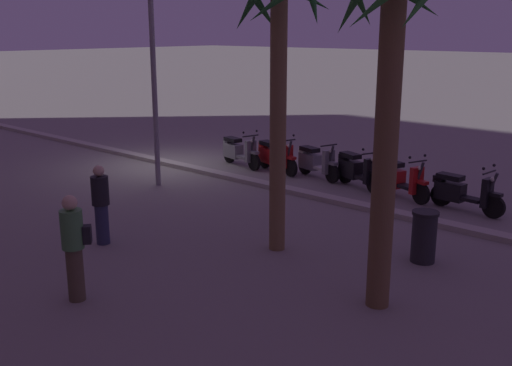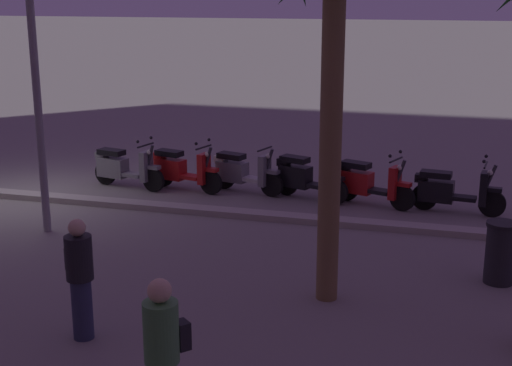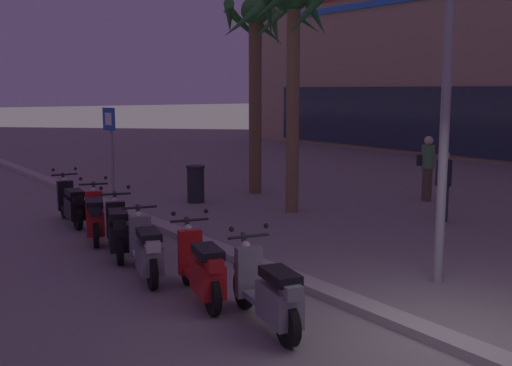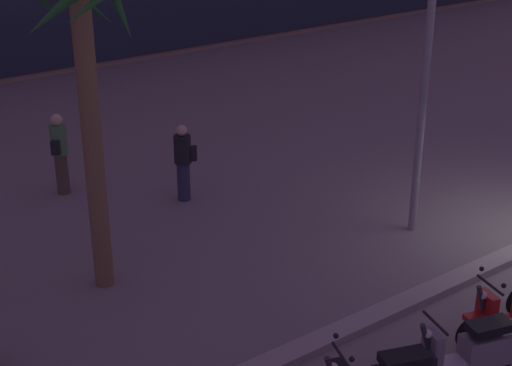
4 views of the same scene
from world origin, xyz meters
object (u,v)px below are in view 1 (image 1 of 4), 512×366
(scooter_grey_mid_front, at_px, (315,162))
(scooter_red_tail_end, at_px, (274,156))
(scooter_black_second_in_line, at_px, (356,170))
(litter_bin, at_px, (424,236))
(street_lamp, at_px, (152,30))
(scooter_grey_last_in_row, at_px, (239,151))
(palm_tree_by_mall_entrance, at_px, (280,36))
(pedestrian_strolling_near_curb, at_px, (101,203))
(palm_tree_near_sign, at_px, (393,37))
(scooter_red_gap_after_mid, at_px, (399,179))
(scooter_black_lead_nearest, at_px, (461,192))
(pedestrian_window_shopping, at_px, (74,245))

(scooter_grey_mid_front, bearing_deg, scooter_red_tail_end, 7.62)
(scooter_red_tail_end, bearing_deg, scooter_black_second_in_line, -179.22)
(litter_bin, xyz_separation_m, street_lamp, (7.85, -0.32, 3.58))
(scooter_grey_last_in_row, relative_size, palm_tree_by_mall_entrance, 0.34)
(scooter_grey_last_in_row, xyz_separation_m, pedestrian_strolling_near_curb, (-2.69, 6.77, 0.38))
(palm_tree_near_sign, bearing_deg, scooter_grey_last_in_row, -34.43)
(pedestrian_strolling_near_curb, distance_m, litter_bin, 6.11)
(scooter_red_gap_after_mid, bearing_deg, scooter_red_tail_end, -0.76)
(scooter_black_lead_nearest, distance_m, palm_tree_near_sign, 6.68)
(scooter_grey_mid_front, height_order, litter_bin, scooter_grey_mid_front)
(litter_bin, distance_m, street_lamp, 8.63)
(palm_tree_by_mall_entrance, bearing_deg, scooter_black_lead_nearest, -108.86)
(scooter_grey_last_in_row, xyz_separation_m, palm_tree_by_mall_entrance, (-5.45, 4.72, 3.51))
(scooter_black_lead_nearest, distance_m, scooter_black_second_in_line, 2.97)
(litter_bin, bearing_deg, scooter_red_tail_end, -29.21)
(pedestrian_strolling_near_curb, bearing_deg, palm_tree_by_mall_entrance, -143.33)
(scooter_black_second_in_line, height_order, scooter_grey_last_in_row, same)
(pedestrian_strolling_near_curb, bearing_deg, scooter_black_lead_nearest, -122.82)
(pedestrian_window_shopping, bearing_deg, scooter_black_lead_nearest, -106.61)
(street_lamp, bearing_deg, scooter_grey_mid_front, -127.35)
(scooter_grey_last_in_row, distance_m, litter_bin, 8.57)
(scooter_red_gap_after_mid, relative_size, palm_tree_near_sign, 0.32)
(scooter_grey_last_in_row, bearing_deg, palm_tree_near_sign, 145.57)
(scooter_black_second_in_line, bearing_deg, scooter_grey_last_in_row, 2.82)
(street_lamp, bearing_deg, litter_bin, 177.63)
(scooter_red_gap_after_mid, xyz_separation_m, litter_bin, (-2.42, 3.60, 0.02))
(litter_bin, bearing_deg, scooter_grey_mid_front, -36.54)
(scooter_grey_last_in_row, distance_m, palm_tree_by_mall_entrance, 8.02)
(scooter_grey_mid_front, bearing_deg, pedestrian_window_shopping, 101.91)
(scooter_grey_mid_front, relative_size, litter_bin, 1.80)
(scooter_grey_mid_front, distance_m, scooter_red_tail_end, 1.37)
(scooter_grey_mid_front, bearing_deg, pedestrian_strolling_near_curb, 90.26)
(pedestrian_strolling_near_curb, distance_m, street_lamp, 5.55)
(palm_tree_near_sign, xyz_separation_m, litter_bin, (0.29, -2.08, -3.50))
(scooter_black_lead_nearest, bearing_deg, palm_tree_by_mall_entrance, 71.14)
(palm_tree_near_sign, xyz_separation_m, pedestrian_strolling_near_curb, (5.43, 1.21, -3.15))
(palm_tree_near_sign, bearing_deg, litter_bin, -82.14)
(pedestrian_strolling_near_curb, height_order, pedestrian_window_shopping, pedestrian_window_shopping)
(scooter_black_lead_nearest, xyz_separation_m, street_lamp, (7.08, 3.16, 3.62))
(scooter_black_lead_nearest, height_order, street_lamp, street_lamp)
(scooter_black_second_in_line, distance_m, street_lamp, 6.41)
(palm_tree_by_mall_entrance, xyz_separation_m, pedestrian_window_shopping, (0.92, 3.78, -3.06))
(scooter_grey_last_in_row, distance_m, street_lamp, 4.80)
(scooter_red_gap_after_mid, height_order, pedestrian_strolling_near_curb, pedestrian_strolling_near_curb)
(palm_tree_near_sign, bearing_deg, scooter_grey_mid_front, -47.27)
(scooter_black_second_in_line, bearing_deg, scooter_red_gap_after_mid, 175.98)
(scooter_red_tail_end, height_order, litter_bin, scooter_red_tail_end)
(pedestrian_window_shopping, bearing_deg, palm_tree_by_mall_entrance, -103.71)
(scooter_red_gap_after_mid, xyz_separation_m, scooter_grey_last_in_row, (5.41, 0.11, -0.01))
(scooter_red_gap_after_mid, xyz_separation_m, scooter_red_tail_end, (4.11, -0.05, -0.00))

